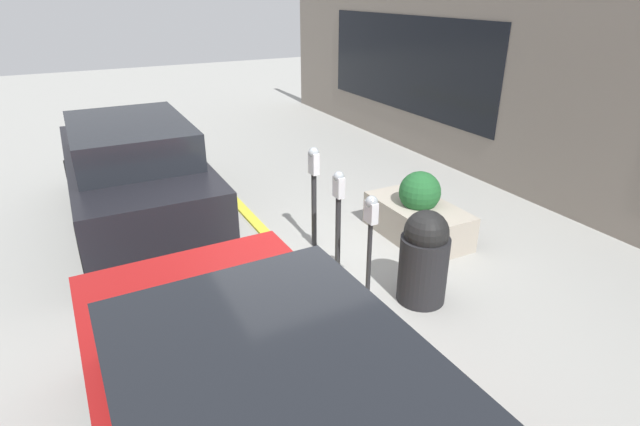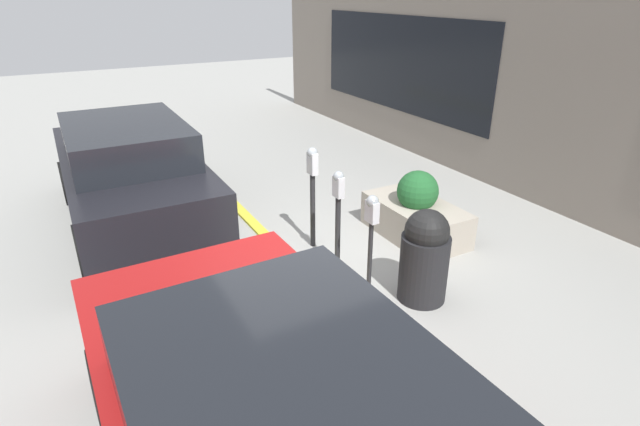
# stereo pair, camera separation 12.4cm
# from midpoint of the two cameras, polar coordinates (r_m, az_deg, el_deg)

# --- Properties ---
(ground_plane) EXTENTS (40.00, 40.00, 0.00)m
(ground_plane) POSITION_cam_midpoint_polar(r_m,az_deg,el_deg) (6.36, -1.51, -7.26)
(ground_plane) COLOR #999993
(curb_strip) EXTENTS (19.00, 0.16, 0.04)m
(curb_strip) POSITION_cam_midpoint_polar(r_m,az_deg,el_deg) (6.32, -2.16, -7.29)
(curb_strip) COLOR gold
(curb_strip) RESTS_ON ground_plane
(building_facade) EXTENTS (19.00, 0.17, 3.32)m
(building_facade) POSITION_cam_midpoint_polar(r_m,az_deg,el_deg) (8.61, 26.32, 10.72)
(building_facade) COLOR slate
(building_facade) RESTS_ON ground_plane
(parking_meter_nearest) EXTENTS (0.16, 0.14, 1.28)m
(parking_meter_nearest) POSITION_cam_midpoint_polar(r_m,az_deg,el_deg) (5.55, 5.27, -1.26)
(parking_meter_nearest) COLOR #232326
(parking_meter_nearest) RESTS_ON ground_plane
(parking_meter_second) EXTENTS (0.15, 0.13, 1.34)m
(parking_meter_second) POSITION_cam_midpoint_polar(r_m,az_deg,el_deg) (6.11, 1.48, 0.81)
(parking_meter_second) COLOR #232326
(parking_meter_second) RESTS_ON ground_plane
(parking_meter_middle) EXTENTS (0.17, 0.14, 1.44)m
(parking_meter_middle) POSITION_cam_midpoint_polar(r_m,az_deg,el_deg) (6.69, -1.39, 3.59)
(parking_meter_middle) COLOR #232326
(parking_meter_middle) RESTS_ON ground_plane
(planter_box) EXTENTS (1.56, 0.87, 1.00)m
(planter_box) POSITION_cam_midpoint_polar(r_m,az_deg,el_deg) (7.33, 10.42, -0.02)
(planter_box) COLOR #A39989
(planter_box) RESTS_ON ground_plane
(parked_car_middle) EXTENTS (4.46, 1.87, 1.60)m
(parked_car_middle) POSITION_cam_midpoint_polar(r_m,az_deg,el_deg) (7.98, -21.30, 4.49)
(parked_car_middle) COLOR black
(parked_car_middle) RESTS_ON ground_plane
(trash_bin) EXTENTS (0.56, 0.56, 1.12)m
(trash_bin) POSITION_cam_midpoint_polar(r_m,az_deg,el_deg) (5.78, 11.27, -4.83)
(trash_bin) COLOR black
(trash_bin) RESTS_ON ground_plane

